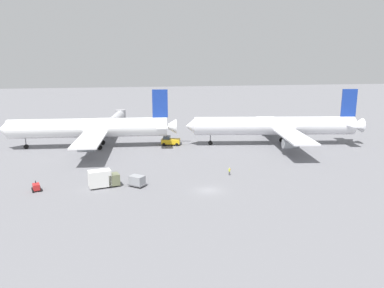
% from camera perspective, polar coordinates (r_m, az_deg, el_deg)
% --- Properties ---
extents(ground_plane, '(600.00, 600.00, 0.00)m').
position_cam_1_polar(ground_plane, '(71.27, 2.66, -7.17)').
color(ground_plane, slate).
extents(airliner_at_gate_left, '(49.74, 46.32, 16.41)m').
position_cam_1_polar(airliner_at_gate_left, '(108.71, -15.39, 2.37)').
color(airliner_at_gate_left, white).
rests_on(airliner_at_gate_left, ground).
extents(airliner_being_pushed, '(52.38, 45.65, 16.38)m').
position_cam_1_polar(airliner_being_pushed, '(111.22, 12.85, 2.72)').
color(airliner_being_pushed, silver).
rests_on(airliner_being_pushed, ground).
extents(pushback_tug, '(8.62, 4.34, 3.00)m').
position_cam_1_polar(pushback_tug, '(109.04, -3.38, 0.51)').
color(pushback_tug, gold).
rests_on(pushback_tug, ground).
extents(gse_catering_truck_tall, '(6.22, 3.61, 3.50)m').
position_cam_1_polar(gse_catering_truck_tall, '(74.45, -13.55, -5.22)').
color(gse_catering_truck_tall, '#666B4C').
rests_on(gse_catering_truck_tall, ground).
extents(gse_gpu_cart_small, '(2.14, 2.48, 1.90)m').
position_cam_1_polar(gse_gpu_cart_small, '(76.59, -22.95, -6.14)').
color(gse_gpu_cart_small, red).
rests_on(gse_gpu_cart_small, ground).
extents(gse_container_dolly_flat, '(3.86, 3.76, 2.15)m').
position_cam_1_polar(gse_container_dolly_flat, '(73.85, -8.50, -5.62)').
color(gse_container_dolly_flat, slate).
rests_on(gse_container_dolly_flat, ground).
extents(ground_crew_marshaller_foreground, '(0.47, 0.36, 1.67)m').
position_cam_1_polar(ground_crew_marshaller_foreground, '(80.55, 5.80, -4.22)').
color(ground_crew_marshaller_foreground, '#4C4C51').
rests_on(ground_crew_marshaller_foreground, ground).
extents(jet_bridge, '(6.05, 17.86, 6.35)m').
position_cam_1_polar(jet_bridge, '(136.51, -11.35, 4.15)').
color(jet_bridge, '#B7B7BC').
rests_on(jet_bridge, ground).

